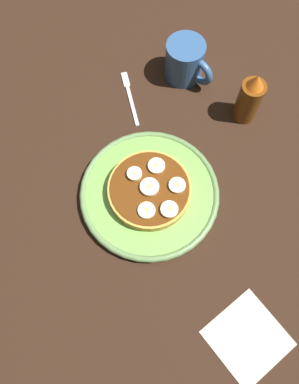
{
  "coord_description": "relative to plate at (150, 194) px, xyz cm",
  "views": [
    {
      "loc": [
        17.02,
        -18.28,
        65.62
      ],
      "look_at": [
        0.0,
        0.0,
        1.86
      ],
      "focal_mm": 36.17,
      "sensor_mm": 36.0,
      "label": 1
    }
  ],
  "objects": [
    {
      "name": "ground_plane",
      "position": [
        0.0,
        0.0,
        -2.57
      ],
      "size": [
        140.0,
        140.0,
        3.0
      ],
      "primitive_type": "cube",
      "color": "black"
    },
    {
      "name": "plate",
      "position": [
        0.0,
        0.0,
        0.0
      ],
      "size": [
        24.98,
        24.98,
        1.98
      ],
      "color": "#72B74C",
      "rests_on": "ground_plane"
    },
    {
      "name": "pancake_stack",
      "position": [
        0.24,
        0.05,
        1.69
      ],
      "size": [
        14.9,
        14.91,
        2.23
      ],
      "color": "#D29248",
      "rests_on": "plate"
    },
    {
      "name": "banana_slice_0",
      "position": [
        -0.29,
        -0.2,
        3.09
      ],
      "size": [
        3.35,
        3.35,
        0.95
      ],
      "color": "#EEE8C0",
      "rests_on": "pancake_stack"
    },
    {
      "name": "banana_slice_1",
      "position": [
        -1.83,
        3.76,
        3.07
      ],
      "size": [
        3.02,
        3.02,
        0.9
      ],
      "color": "#F1EFC3",
      "rests_on": "pancake_stack"
    },
    {
      "name": "banana_slice_2",
      "position": [
        2.49,
        -3.4,
        2.97
      ],
      "size": [
        2.99,
        2.99,
        0.7
      ],
      "color": "#FCE7B2",
      "rests_on": "pancake_stack"
    },
    {
      "name": "banana_slice_3",
      "position": [
        -3.58,
        -0.08,
        3.13
      ],
      "size": [
        2.62,
        2.62,
        1.02
      ],
      "color": "#F7F2BC",
      "rests_on": "pancake_stack"
    },
    {
      "name": "banana_slice_4",
      "position": [
        3.26,
        3.46,
        3.06
      ],
      "size": [
        2.94,
        2.94,
        0.88
      ],
      "color": "beige",
      "rests_on": "pancake_stack"
    },
    {
      "name": "banana_slice_5",
      "position": [
        5.21,
        -0.72,
        3.11
      ],
      "size": [
        3.02,
        3.02,
        0.98
      ],
      "color": "#EFEAB9",
      "rests_on": "pancake_stack"
    },
    {
      "name": "coffee_mug",
      "position": [
        -13.01,
        24.5,
        3.16
      ],
      "size": [
        10.8,
        7.63,
        8.2
      ],
      "color": "#33598C",
      "rests_on": "ground_plane"
    },
    {
      "name": "napkin",
      "position": [
        27.92,
        -7.11,
        -0.92
      ],
      "size": [
        12.58,
        12.58,
        0.3
      ],
      "primitive_type": "cube",
      "rotation": [
        0.0,
        0.0,
        -0.16
      ],
      "color": "beige",
      "rests_on": "ground_plane"
    },
    {
      "name": "fork",
      "position": [
        -17.76,
        13.17,
        -0.82
      ],
      "size": [
        11.37,
        8.01,
        0.5
      ],
      "color": "silver",
      "rests_on": "ground_plane"
    },
    {
      "name": "syrup_bottle",
      "position": [
        1.84,
        25.24,
        4.22
      ],
      "size": [
        4.54,
        4.54,
        11.79
      ],
      "color": "brown",
      "rests_on": "ground_plane"
    }
  ]
}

